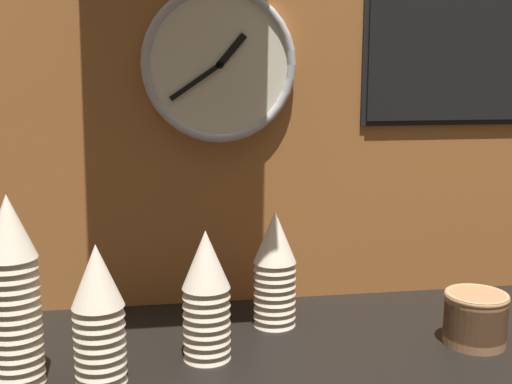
% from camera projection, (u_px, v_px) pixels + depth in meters
% --- Properties ---
extents(ground_plane, '(1.60, 0.56, 0.04)m').
position_uv_depth(ground_plane, '(326.00, 349.00, 1.30)').
color(ground_plane, black).
extents(wall_tiled_back, '(1.60, 0.03, 1.05)m').
position_uv_depth(wall_tiled_back, '(301.00, 75.00, 1.45)').
color(wall_tiled_back, '#A3602D').
rests_on(wall_tiled_back, ground_plane).
extents(cup_stack_center_left, '(0.09, 0.09, 0.25)m').
position_uv_depth(cup_stack_center_left, '(206.00, 295.00, 1.19)').
color(cup_stack_center_left, beige).
rests_on(cup_stack_center_left, ground_plane).
extents(cup_stack_left, '(0.09, 0.09, 0.25)m').
position_uv_depth(cup_stack_left, '(99.00, 314.00, 1.10)').
color(cup_stack_left, beige).
rests_on(cup_stack_left, ground_plane).
extents(cup_stack_far_left, '(0.09, 0.09, 0.34)m').
position_uv_depth(cup_stack_far_left, '(13.00, 291.00, 1.09)').
color(cup_stack_far_left, beige).
rests_on(cup_stack_far_left, ground_plane).
extents(cup_stack_center, '(0.09, 0.09, 0.25)m').
position_uv_depth(cup_stack_center, '(275.00, 269.00, 1.35)').
color(cup_stack_center, beige).
rests_on(cup_stack_center, ground_plane).
extents(bowl_stack_right, '(0.12, 0.12, 0.11)m').
position_uv_depth(bowl_stack_right, '(475.00, 317.00, 1.27)').
color(bowl_stack_right, '#996B47').
rests_on(bowl_stack_right, ground_plane).
extents(wall_clock, '(0.34, 0.03, 0.34)m').
position_uv_depth(wall_clock, '(219.00, 65.00, 1.39)').
color(wall_clock, beige).
extents(menu_board, '(0.44, 0.01, 0.50)m').
position_uv_depth(menu_board, '(457.00, 14.00, 1.46)').
color(menu_board, black).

